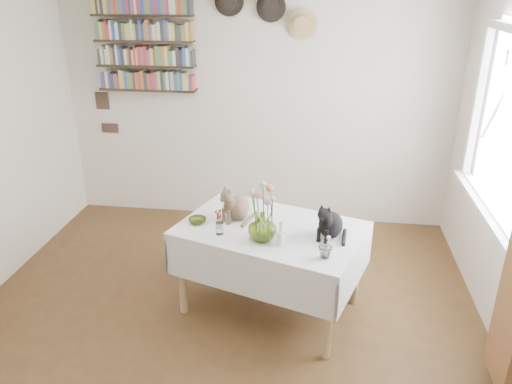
# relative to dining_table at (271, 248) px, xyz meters

# --- Properties ---
(room) EXTENTS (4.08, 4.58, 2.58)m
(room) POSITION_rel_dining_table_xyz_m (-0.34, -0.57, 0.71)
(room) COLOR brown
(room) RESTS_ON ground
(window) EXTENTS (0.12, 1.52, 1.32)m
(window) POSITION_rel_dining_table_xyz_m (1.62, 0.23, 0.85)
(window) COLOR white
(window) RESTS_ON room
(dining_table) EXTENTS (1.55, 1.25, 0.72)m
(dining_table) POSITION_rel_dining_table_xyz_m (0.00, 0.00, 0.00)
(dining_table) COLOR white
(dining_table) RESTS_ON room
(tabby_cat) EXTENTS (0.31, 0.32, 0.29)m
(tabby_cat) POSITION_rel_dining_table_xyz_m (-0.27, 0.13, 0.32)
(tabby_cat) COLOR brown
(tabby_cat) RESTS_ON dining_table
(black_cat) EXTENTS (0.29, 0.31, 0.29)m
(black_cat) POSITION_rel_dining_table_xyz_m (0.44, -0.07, 0.32)
(black_cat) COLOR black
(black_cat) RESTS_ON dining_table
(flower_vase) EXTENTS (0.29, 0.29, 0.21)m
(flower_vase) POSITION_rel_dining_table_xyz_m (-0.04, -0.20, 0.29)
(flower_vase) COLOR #8DAA3A
(flower_vase) RESTS_ON dining_table
(green_bowl) EXTENTS (0.16, 0.16, 0.04)m
(green_bowl) POSITION_rel_dining_table_xyz_m (-0.57, -0.00, 0.20)
(green_bowl) COLOR #8DAA3A
(green_bowl) RESTS_ON dining_table
(drinking_glass) EXTENTS (0.09, 0.09, 0.08)m
(drinking_glass) POSITION_rel_dining_table_xyz_m (0.41, -0.39, 0.22)
(drinking_glass) COLOR white
(drinking_glass) RESTS_ON dining_table
(candlestick) EXTENTS (0.05, 0.05, 0.19)m
(candlestick) POSITION_rel_dining_table_xyz_m (0.09, -0.26, 0.24)
(candlestick) COLOR white
(candlestick) RESTS_ON dining_table
(berry_jar) EXTENTS (0.06, 0.06, 0.22)m
(berry_jar) POSITION_rel_dining_table_xyz_m (-0.36, -0.15, 0.28)
(berry_jar) COLOR white
(berry_jar) RESTS_ON dining_table
(porcelain_figurine) EXTENTS (0.05, 0.05, 0.10)m
(porcelain_figurine) POSITION_rel_dining_table_xyz_m (0.43, -0.25, 0.22)
(porcelain_figurine) COLOR white
(porcelain_figurine) RESTS_ON dining_table
(flower_bouquet) EXTENTS (0.17, 0.13, 0.39)m
(flower_bouquet) POSITION_rel_dining_table_xyz_m (-0.04, -0.19, 0.52)
(flower_bouquet) COLOR #4C7233
(flower_bouquet) RESTS_ON flower_vase
(bookshelf_unit) EXTENTS (1.00, 0.16, 0.91)m
(bookshelf_unit) POSITION_rel_dining_table_xyz_m (-1.44, 1.59, 1.30)
(bookshelf_unit) COLOR black
(bookshelf_unit) RESTS_ON room
(wall_hats) EXTENTS (0.98, 0.09, 0.48)m
(wall_hats) POSITION_rel_dining_table_xyz_m (-0.23, 1.62, 1.62)
(wall_hats) COLOR black
(wall_hats) RESTS_ON room
(wall_art_plaques) EXTENTS (0.21, 0.02, 0.44)m
(wall_art_plaques) POSITION_rel_dining_table_xyz_m (-1.97, 1.66, 0.58)
(wall_art_plaques) COLOR #38281E
(wall_art_plaques) RESTS_ON room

